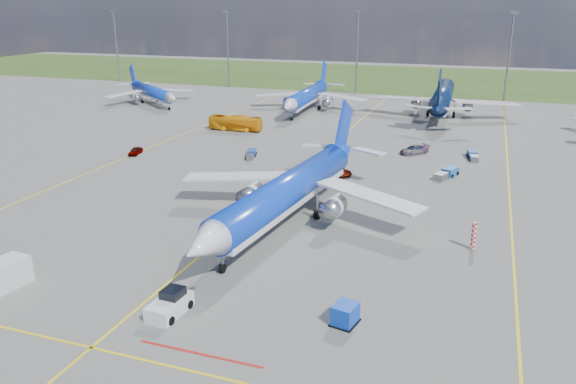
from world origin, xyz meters
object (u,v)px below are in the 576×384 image
(main_airliner, at_px, (287,222))
(apron_bus, at_px, (235,123))
(pushback_tug, at_px, (170,304))
(warning_post, at_px, (474,236))
(baggage_tug_c, at_px, (251,154))
(service_car_a, at_px, (135,151))
(bg_jet_nnw, at_px, (307,111))
(baggage_tug_e, at_px, (473,155))
(service_car_c, at_px, (414,150))
(service_car_b, at_px, (338,171))
(baggage_tug_w, at_px, (447,173))
(uld_container, at_px, (345,314))
(bg_jet_n, at_px, (441,114))
(bg_jet_nw, at_px, (153,104))

(main_airliner, xyz_separation_m, apron_bus, (-26.89, 44.21, 1.51))
(main_airliner, relative_size, pushback_tug, 7.28)
(warning_post, bearing_deg, baggage_tug_c, 143.79)
(main_airliner, height_order, service_car_a, main_airliner)
(bg_jet_nnw, xyz_separation_m, baggage_tug_c, (4.35, -44.33, 0.49))
(main_airliner, relative_size, baggage_tug_e, 8.46)
(pushback_tug, bearing_deg, service_car_c, 81.54)
(service_car_c, height_order, baggage_tug_c, service_car_c)
(apron_bus, bearing_deg, service_car_b, -132.69)
(pushback_tug, distance_m, baggage_tug_w, 50.86)
(baggage_tug_c, bearing_deg, service_car_c, 6.65)
(service_car_c, bearing_deg, apron_bus, -144.18)
(uld_container, xyz_separation_m, apron_bus, (-38.56, 63.27, 0.67))
(baggage_tug_c, distance_m, baggage_tug_e, 36.80)
(bg_jet_n, height_order, service_car_b, bg_jet_n)
(apron_bus, xyz_separation_m, service_car_b, (27.53, -23.58, -0.84))
(warning_post, height_order, baggage_tug_c, warning_post)
(warning_post, height_order, service_car_a, warning_post)
(baggage_tug_w, bearing_deg, apron_bus, 177.89)
(service_car_a, relative_size, service_car_c, 0.71)
(service_car_c, distance_m, baggage_tug_w, 13.72)
(bg_jet_nw, relative_size, bg_jet_nnw, 0.85)
(pushback_tug, xyz_separation_m, service_car_b, (2.92, 42.99, -0.13))
(bg_jet_nw, distance_m, bg_jet_n, 72.00)
(service_car_a, xyz_separation_m, baggage_tug_c, (19.17, 5.06, -0.13))
(bg_jet_n, distance_m, baggage_tug_w, 51.43)
(uld_container, xyz_separation_m, baggage_tug_w, (4.41, 44.13, -0.26))
(bg_jet_n, relative_size, main_airliner, 1.07)
(pushback_tug, distance_m, service_car_c, 60.79)
(main_airliner, bearing_deg, baggage_tug_c, 126.94)
(service_car_a, relative_size, baggage_tug_e, 0.72)
(bg_jet_nnw, bearing_deg, baggage_tug_c, -86.97)
(bg_jet_n, distance_m, main_airliner, 77.00)
(baggage_tug_e, bearing_deg, service_car_a, -172.20)
(bg_jet_n, distance_m, uld_container, 95.30)
(warning_post, height_order, service_car_c, warning_post)
(bg_jet_n, xyz_separation_m, service_car_c, (-1.12, -39.00, 0.74))
(warning_post, xyz_separation_m, service_car_a, (-55.54, 21.57, -0.88))
(bg_jet_n, relative_size, service_car_b, 9.57)
(baggage_tug_e, bearing_deg, service_car_c, 171.93)
(warning_post, bearing_deg, bg_jet_n, 97.30)
(uld_container, bearing_deg, baggage_tug_e, 93.98)
(main_airliner, distance_m, pushback_tug, 22.49)
(bg_jet_nw, height_order, bg_jet_nnw, bg_jet_nnw)
(warning_post, xyz_separation_m, service_car_c, (-10.97, 37.92, -0.76))
(pushback_tug, distance_m, service_car_b, 43.09)
(bg_jet_n, xyz_separation_m, baggage_tug_w, (5.23, -51.16, 0.58))
(uld_container, bearing_deg, service_car_a, 151.01)
(apron_bus, height_order, service_car_c, apron_bus)
(uld_container, height_order, baggage_tug_w, uld_container)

